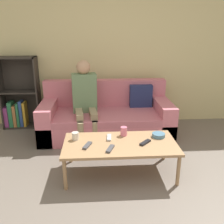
{
  "coord_description": "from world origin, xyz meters",
  "views": [
    {
      "loc": [
        -0.29,
        -1.63,
        1.63
      ],
      "look_at": [
        -0.09,
        1.48,
        0.57
      ],
      "focal_mm": 40.0,
      "sensor_mm": 36.0,
      "label": 1
    }
  ],
  "objects": [
    {
      "name": "cup_near",
      "position": [
        -0.55,
        1.04,
        0.43
      ],
      "size": [
        0.08,
        0.08,
        0.09
      ],
      "color": "silver",
      "rests_on": "coffee_table"
    },
    {
      "name": "bookshelf",
      "position": [
        -1.6,
        2.51,
        0.47
      ],
      "size": [
        0.61,
        0.28,
        1.19
      ],
      "color": "#332D28",
      "rests_on": "ground_plane"
    },
    {
      "name": "couch",
      "position": [
        -0.14,
        2.08,
        0.27
      ],
      "size": [
        1.99,
        0.92,
        0.81
      ],
      "color": "#D1707F",
      "rests_on": "ground_plane"
    },
    {
      "name": "cup_far",
      "position": [
        0.03,
        1.13,
        0.44
      ],
      "size": [
        0.08,
        0.08,
        0.11
      ],
      "color": "pink",
      "rests_on": "coffee_table"
    },
    {
      "name": "coffee_table",
      "position": [
        -0.04,
        0.92,
        0.36
      ],
      "size": [
        1.28,
        0.65,
        0.39
      ],
      "color": "#A87F56",
      "rests_on": "ground_plane"
    },
    {
      "name": "tv_remote_2",
      "position": [
        0.25,
        0.89,
        0.4
      ],
      "size": [
        0.15,
        0.16,
        0.02
      ],
      "rotation": [
        0.0,
        0.0,
        -0.76
      ],
      "color": "black",
      "rests_on": "coffee_table"
    },
    {
      "name": "snack_bowl",
      "position": [
        0.44,
        1.05,
        0.41
      ],
      "size": [
        0.15,
        0.15,
        0.05
      ],
      "color": "teal",
      "rests_on": "coffee_table"
    },
    {
      "name": "person_adult",
      "position": [
        -0.47,
        2.0,
        0.66
      ],
      "size": [
        0.39,
        0.66,
        1.18
      ],
      "rotation": [
        0.0,
        0.0,
        0.11
      ],
      "color": "#9E8966",
      "rests_on": "ground_plane"
    },
    {
      "name": "wall_back",
      "position": [
        0.0,
        2.66,
        1.3
      ],
      "size": [
        12.0,
        0.06,
        2.6
      ],
      "color": "beige",
      "rests_on": "ground_plane"
    },
    {
      "name": "tv_remote_1",
      "position": [
        -0.16,
        0.76,
        0.4
      ],
      "size": [
        0.11,
        0.18,
        0.02
      ],
      "rotation": [
        0.0,
        0.0,
        -0.37
      ],
      "color": "#47474C",
      "rests_on": "coffee_table"
    },
    {
      "name": "tv_remote_3",
      "position": [
        -0.4,
        0.86,
        0.4
      ],
      "size": [
        0.11,
        0.18,
        0.02
      ],
      "rotation": [
        0.0,
        0.0,
        -0.37
      ],
      "color": "#47474C",
      "rests_on": "coffee_table"
    },
    {
      "name": "tv_remote_0",
      "position": [
        -0.15,
        1.05,
        0.4
      ],
      "size": [
        0.06,
        0.17,
        0.02
      ],
      "rotation": [
        0.0,
        0.0,
        -0.08
      ],
      "color": "#B7B7BC",
      "rests_on": "coffee_table"
    }
  ]
}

